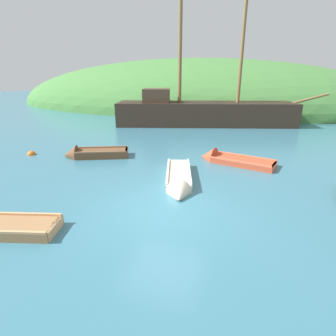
% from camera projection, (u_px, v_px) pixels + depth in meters
% --- Properties ---
extents(ground_plane, '(120.00, 120.00, 0.00)m').
position_uv_depth(ground_plane, '(164.00, 210.00, 8.63)').
color(ground_plane, teal).
extents(shore_hill, '(52.58, 24.81, 12.45)m').
position_uv_depth(shore_hill, '(189.00, 106.00, 37.30)').
color(shore_hill, '#477F3D').
rests_on(shore_hill, ground).
extents(sailing_ship, '(17.37, 7.41, 11.55)m').
position_uv_depth(sailing_ship, '(203.00, 116.00, 22.93)').
color(sailing_ship, '#38281E').
rests_on(sailing_ship, ground).
extents(rowboat_portside, '(2.05, 4.00, 0.94)m').
position_uv_depth(rowboat_portside, '(179.00, 181.00, 10.67)').
color(rowboat_portside, beige).
rests_on(rowboat_portside, ground).
extents(rowboat_outer_right, '(3.49, 2.34, 1.07)m').
position_uv_depth(rowboat_outer_right, '(92.00, 155.00, 14.11)').
color(rowboat_outer_right, brown).
rests_on(rowboat_outer_right, ground).
extents(rowboat_far, '(3.85, 1.95, 1.12)m').
position_uv_depth(rowboat_far, '(229.00, 161.00, 13.27)').
color(rowboat_far, '#C64C2D').
rests_on(rowboat_far, ground).
extents(buoy_orange, '(0.44, 0.44, 0.44)m').
position_uv_depth(buoy_orange, '(32.00, 155.00, 14.54)').
color(buoy_orange, orange).
rests_on(buoy_orange, ground).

